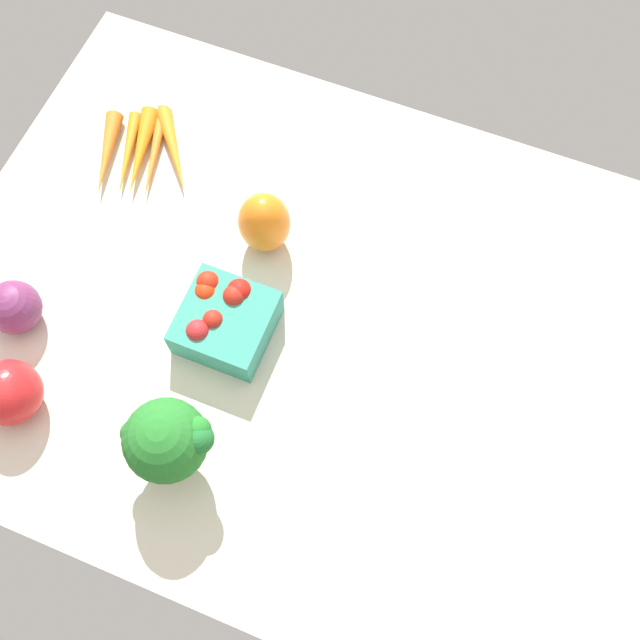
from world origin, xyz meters
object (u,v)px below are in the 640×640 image
object	(u,v)px
bell_pepper_orange	(264,223)
carrot_bunch	(141,153)
red_onion_near_basket	(14,307)
broccoli_head	(168,441)
bell_pepper_red	(8,392)
berry_basket	(225,318)

from	to	relation	value
bell_pepper_orange	carrot_bunch	world-z (taller)	bell_pepper_orange
bell_pepper_orange	red_onion_near_basket	distance (cm)	34.16
red_onion_near_basket	bell_pepper_orange	bearing A→B (deg)	41.63
bell_pepper_orange	broccoli_head	xyz separation A→B (cm)	(1.86, -31.70, 2.94)
bell_pepper_red	red_onion_near_basket	world-z (taller)	bell_pepper_red
broccoli_head	red_onion_near_basket	distance (cm)	29.15
carrot_bunch	broccoli_head	distance (cm)	45.22
bell_pepper_orange	carrot_bunch	bearing A→B (deg)	165.16
carrot_bunch	red_onion_near_basket	size ratio (longest dim) A/B	2.50
red_onion_near_basket	broccoli_head	bearing A→B (deg)	-18.26
broccoli_head	red_onion_near_basket	world-z (taller)	broccoli_head
bell_pepper_red	broccoli_head	world-z (taller)	broccoli_head
carrot_bunch	broccoli_head	xyz separation A→B (cm)	(24.20, -37.62, 6.66)
bell_pepper_red	broccoli_head	xyz separation A→B (cm)	(21.85, 1.26, 3.84)
bell_pepper_orange	broccoli_head	world-z (taller)	broccoli_head
bell_pepper_red	carrot_bunch	xyz separation A→B (cm)	(-2.34, 38.89, -2.82)
bell_pepper_orange	broccoli_head	distance (cm)	31.89
bell_pepper_red	berry_basket	xyz separation A→B (cm)	(20.27, 19.03, -0.96)
bell_pepper_orange	berry_basket	bearing A→B (deg)	-88.86
broccoli_head	red_onion_near_basket	size ratio (longest dim) A/B	1.85
broccoli_head	berry_basket	world-z (taller)	broccoli_head
bell_pepper_red	berry_basket	bearing A→B (deg)	43.19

